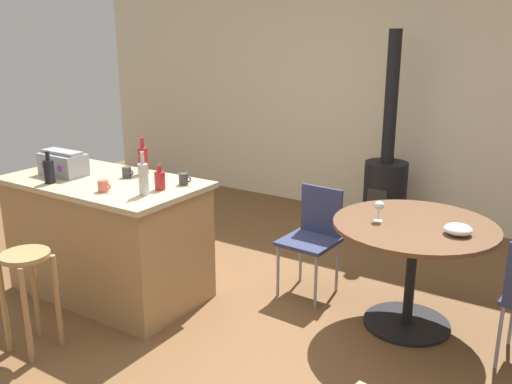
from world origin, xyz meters
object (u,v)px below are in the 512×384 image
object	(u,v)px
serving_bowl	(458,229)
cup_1	(127,172)
kitchen_island	(108,237)
wood_stove	(385,183)
bottle_3	(143,178)
cup_2	(103,186)
wooden_stool	(28,282)
wine_glass	(379,206)
toolbox	(63,163)
bottle_2	(49,171)
cup_0	(184,179)
dining_table	(413,248)
bottle_0	(143,160)
bottle_1	(160,180)
folding_chair_near	(313,233)

from	to	relation	value
serving_bowl	cup_1	bearing A→B (deg)	-166.37
kitchen_island	wood_stove	distance (m)	2.88
bottle_3	cup_2	bearing A→B (deg)	-162.59
wooden_stool	wine_glass	bearing A→B (deg)	41.57
toolbox	bottle_2	world-z (taller)	bottle_2
toolbox	wooden_stool	bearing A→B (deg)	-54.25
cup_0	cup_1	world-z (taller)	cup_0
dining_table	bottle_0	xyz separation A→B (m)	(-2.04, -0.48, 0.46)
toolbox	cup_0	xyz separation A→B (m)	(0.98, 0.29, -0.05)
bottle_0	cup_2	world-z (taller)	bottle_0
kitchen_island	bottle_2	size ratio (longest dim) A/B	6.52
bottle_1	bottle_2	distance (m)	0.87
kitchen_island	cup_1	distance (m)	0.54
wooden_stool	cup_0	xyz separation A→B (m)	(0.41, 1.08, 0.50)
bottle_2	bottle_0	bearing A→B (deg)	56.09
wooden_stool	folding_chair_near	xyz separation A→B (m)	(1.15, 1.75, 0.02)
folding_chair_near	cup_0	distance (m)	1.10
wooden_stool	serving_bowl	size ratio (longest dim) A/B	3.77
cup_0	wooden_stool	bearing A→B (deg)	-110.72
toolbox	bottle_3	xyz separation A→B (m)	(0.92, -0.06, 0.02)
toolbox	wood_stove	bearing A→B (deg)	57.12
bottle_2	cup_1	distance (m)	0.56
bottle_2	cup_2	bearing A→B (deg)	6.86
folding_chair_near	serving_bowl	distance (m)	1.17
folding_chair_near	cup_1	size ratio (longest dim) A/B	7.87
cup_0	wine_glass	xyz separation A→B (m)	(1.33, 0.46, -0.10)
kitchen_island	wine_glass	world-z (taller)	kitchen_island
wooden_stool	bottle_0	distance (m)	1.29
wood_stove	wine_glass	size ratio (longest dim) A/B	14.24
bottle_1	wood_stove	bearing A→B (deg)	72.94
bottle_3	wood_stove	bearing A→B (deg)	73.82
kitchen_island	bottle_0	world-z (taller)	bottle_0
toolbox	bottle_1	distance (m)	0.92
wood_stove	bottle_0	xyz separation A→B (m)	(-1.19, -2.25, 0.53)
cup_1	bottle_1	bearing A→B (deg)	-14.40
dining_table	folding_chair_near	world-z (taller)	folding_chair_near
kitchen_island	bottle_3	size ratio (longest dim) A/B	5.13
cup_2	folding_chair_near	bearing A→B (deg)	45.26
cup_1	wooden_stool	bearing A→B (deg)	-84.72
cup_0	wine_glass	bearing A→B (deg)	19.19
wooden_stool	folding_chair_near	world-z (taller)	folding_chair_near
bottle_1	cup_1	xyz separation A→B (m)	(-0.44, 0.11, -0.03)
bottle_2	cup_2	distance (m)	0.51
toolbox	cup_0	bearing A→B (deg)	16.60
wine_glass	serving_bowl	bearing A→B (deg)	3.06
bottle_0	wine_glass	size ratio (longest dim) A/B	2.02
dining_table	folding_chair_near	bearing A→B (deg)	172.09
wood_stove	cup_0	bearing A→B (deg)	-107.10
wood_stove	toolbox	size ratio (longest dim) A/B	5.52
bottle_3	cup_1	world-z (taller)	bottle_3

